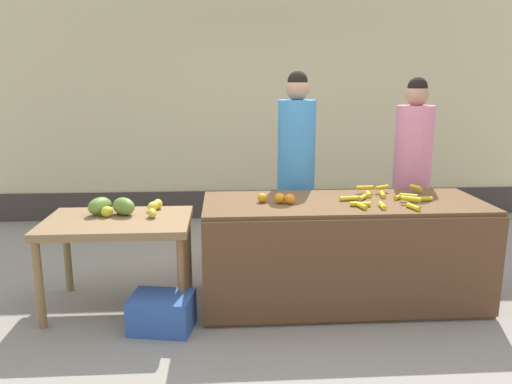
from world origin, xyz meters
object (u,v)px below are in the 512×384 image
Objects in this scene: vendor_woman_blue_shirt at (296,174)px; produce_crate at (162,312)px; vendor_woman_pink_shirt at (411,175)px; produce_sack at (223,239)px.

vendor_woman_blue_shirt is 1.75m from produce_crate.
vendor_woman_pink_shirt is 1.89m from produce_sack.
vendor_woman_blue_shirt is 1.03× the size of vendor_woman_pink_shirt.
produce_sack reaches higher than produce_crate.
produce_sack is at bearing 173.52° from vendor_woman_pink_shirt.
produce_crate is at bearing -108.85° from produce_sack.
produce_crate is (-2.21, -1.10, -0.78)m from vendor_woman_pink_shirt.
vendor_woman_pink_shirt is at bearing 1.01° from vendor_woman_blue_shirt.
vendor_woman_blue_shirt is 1.09m from vendor_woman_pink_shirt.
vendor_woman_blue_shirt is 4.22× the size of produce_crate.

